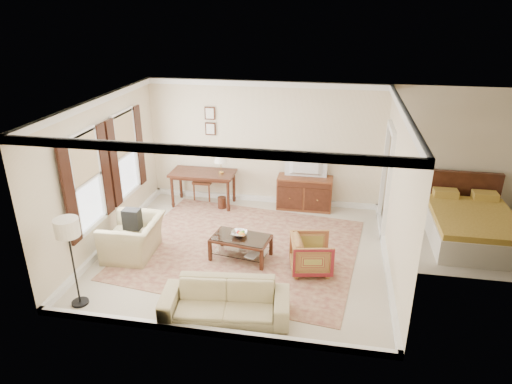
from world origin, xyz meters
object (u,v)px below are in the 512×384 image
(sideboard, at_px, (305,193))
(club_armchair, at_px, (132,231))
(striped_armchair, at_px, (312,253))
(writing_desk, at_px, (203,176))
(sofa, at_px, (225,296))
(tv, at_px, (306,159))
(coffee_table, at_px, (241,242))

(sideboard, distance_m, club_armchair, 4.07)
(striped_armchair, bearing_deg, writing_desk, 37.11)
(sofa, bearing_deg, writing_desk, 104.20)
(tv, relative_size, coffee_table, 0.79)
(writing_desk, bearing_deg, sofa, -69.26)
(tv, height_order, club_armchair, tv)
(writing_desk, bearing_deg, coffee_table, -58.49)
(sideboard, xyz_separation_m, sofa, (-0.86, -4.23, -0.01))
(sideboard, bearing_deg, sofa, -101.46)
(sideboard, height_order, tv, tv)
(writing_desk, distance_m, sofa, 4.32)
(sideboard, xyz_separation_m, striped_armchair, (0.35, -2.68, -0.02))
(writing_desk, xyz_separation_m, coffee_table, (1.40, -2.28, -0.36))
(sideboard, height_order, striped_armchair, sideboard)
(writing_desk, relative_size, tv, 1.64)
(tv, bearing_deg, coffee_table, 68.08)
(tv, xyz_separation_m, club_armchair, (-3.04, -2.69, -0.75))
(writing_desk, bearing_deg, sideboard, 4.87)
(sofa, bearing_deg, tv, 71.95)
(writing_desk, relative_size, sideboard, 1.19)
(striped_armchair, height_order, club_armchair, club_armchair)
(tv, relative_size, club_armchair, 0.82)
(sideboard, distance_m, striped_armchair, 2.70)
(tv, xyz_separation_m, striped_armchair, (0.35, -2.66, -0.87))
(striped_armchair, bearing_deg, tv, -3.27)
(striped_armchair, relative_size, sofa, 0.38)
(tv, bearing_deg, striped_armchair, 97.48)
(writing_desk, xyz_separation_m, sideboard, (2.38, 0.20, -0.32))
(writing_desk, xyz_separation_m, sofa, (1.53, -4.03, -0.33))
(writing_desk, relative_size, striped_armchair, 2.04)
(tv, bearing_deg, sofa, 78.49)
(sideboard, relative_size, coffee_table, 1.09)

